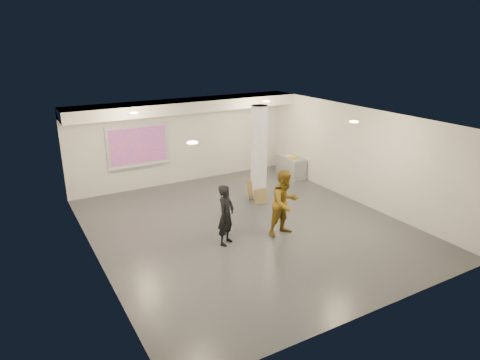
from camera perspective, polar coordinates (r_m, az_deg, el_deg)
floor at (r=11.92m, az=0.96°, el=-6.24°), size 8.00×9.00×0.01m
ceiling at (r=10.99m, az=1.05°, el=8.08°), size 8.00×9.00×0.01m
wall_back at (r=15.26m, az=-7.72°, el=5.19°), size 8.00×0.01×3.00m
wall_front at (r=8.12m, az=17.65°, el=-8.00°), size 8.00×0.01×3.00m
wall_left at (r=10.04m, az=-19.04°, el=-2.95°), size 0.01×9.00×3.00m
wall_right at (r=13.77m, az=15.48°, el=3.19°), size 0.01×9.00×3.00m
soffit_band at (r=14.50m, az=-7.11°, el=9.83°), size 8.00×1.10×0.36m
downlight_nw at (r=12.40m, az=-13.94°, el=8.68°), size 0.22×0.22×0.02m
downlight_ne at (r=14.24m, az=3.53°, el=10.43°), size 0.22×0.22×0.02m
downlight_sw at (r=8.70m, az=-6.37°, el=4.98°), size 0.22×0.22×0.02m
downlight_se at (r=11.16m, az=14.95°, el=7.52°), size 0.22×0.22×0.02m
column at (r=13.59m, az=2.55°, el=3.66°), size 0.52×0.52×3.00m
projection_screen at (r=14.70m, az=-13.44°, el=4.44°), size 2.10×0.13×1.42m
credenza at (r=16.10m, az=6.80°, el=1.81°), size 0.61×1.32×0.75m
papers_stack at (r=16.06m, az=6.69°, el=3.20°), size 0.33×0.37×0.02m
postit_pad at (r=15.83m, az=7.07°, el=2.98°), size 0.29×0.35×0.03m
cardboard_back at (r=13.88m, az=1.93°, el=-1.16°), size 0.59×0.28×0.62m
cardboard_front at (r=13.43m, az=2.79°, el=-2.19°), size 0.44×0.15×0.47m
woman at (r=10.70m, az=-1.88°, el=-4.69°), size 0.68×0.63×1.56m
man at (r=11.21m, az=5.99°, el=-3.07°), size 0.92×0.75×1.77m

